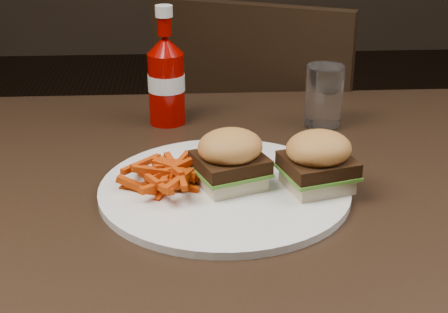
{
  "coord_description": "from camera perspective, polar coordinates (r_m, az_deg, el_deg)",
  "views": [
    {
      "loc": [
        -0.05,
        -0.86,
        1.17
      ],
      "look_at": [
        -0.0,
        -0.02,
        0.8
      ],
      "focal_mm": 55.0,
      "sensor_mm": 36.0,
      "label": 1
    }
  ],
  "objects": [
    {
      "name": "tumbler",
      "position": [
        1.15,
        8.32,
        5.08
      ],
      "size": [
        0.07,
        0.07,
        0.1
      ],
      "primitive_type": "cylinder",
      "rotation": [
        0.0,
        0.0,
        0.2
      ],
      "color": "white",
      "rests_on": "dining_table"
    },
    {
      "name": "chair_far",
      "position": [
        1.71,
        4.08,
        -1.95
      ],
      "size": [
        0.58,
        0.58,
        0.04
      ],
      "primitive_type": "cube",
      "rotation": [
        0.0,
        0.0,
        2.73
      ],
      "color": "black",
      "rests_on": "ground"
    },
    {
      "name": "sandwich_half_a",
      "position": [
        0.92,
        0.51,
        -1.83
      ],
      "size": [
        0.1,
        0.1,
        0.02
      ],
      "primitive_type": "cube",
      "rotation": [
        0.0,
        0.0,
        0.37
      ],
      "color": "beige",
      "rests_on": "plate"
    },
    {
      "name": "ketchup_bottle",
      "position": [
        1.16,
        -4.79,
        5.61
      ],
      "size": [
        0.08,
        0.08,
        0.12
      ],
      "primitive_type": "cylinder",
      "rotation": [
        0.0,
        0.0,
        0.35
      ],
      "color": "#890300",
      "rests_on": "dining_table"
    },
    {
      "name": "dining_table",
      "position": [
        0.96,
        0.07,
        -3.35
      ],
      "size": [
        1.2,
        0.8,
        0.04
      ],
      "primitive_type": "cube",
      "color": "black",
      "rests_on": "ground"
    },
    {
      "name": "sandwich_half_b",
      "position": [
        0.92,
        7.73,
        -1.98
      ],
      "size": [
        0.1,
        0.09,
        0.02
      ],
      "primitive_type": "cube",
      "rotation": [
        0.0,
        0.0,
        0.28
      ],
      "color": "beige",
      "rests_on": "plate"
    },
    {
      "name": "plate",
      "position": [
        0.93,
        0.04,
        -2.8
      ],
      "size": [
        0.34,
        0.34,
        0.01
      ],
      "primitive_type": "cylinder",
      "color": "white",
      "rests_on": "dining_table"
    },
    {
      "name": "fries_pile",
      "position": [
        0.92,
        -4.4,
        -1.1
      ],
      "size": [
        0.15,
        0.15,
        0.04
      ],
      "primitive_type": null,
      "rotation": [
        0.0,
        0.0,
        0.42
      ],
      "color": "#B92F0B",
      "rests_on": "plate"
    }
  ]
}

